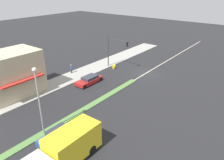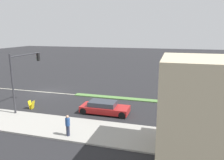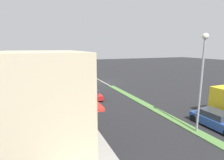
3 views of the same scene
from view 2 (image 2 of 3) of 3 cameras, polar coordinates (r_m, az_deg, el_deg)
The scene contains 7 objects.
ground_plane at distance 25.04m, azimuth 21.16°, elevation -6.11°, with size 160.00×160.00×0.00m, color #232326.
sidewalk_right at distance 16.83m, azimuth 25.51°, elevation -15.57°, with size 4.00×73.00×0.12m, color #9E9B93.
lane_marking_center at distance 29.32m, azimuth -16.48°, elevation -3.09°, with size 0.16×60.00×0.01m, color beige.
traffic_signal_main at distance 22.89m, azimuth -22.47°, elevation 2.16°, with size 4.59×0.34×5.60m.
pedestrian at distance 16.62m, azimuth -11.49°, elevation -11.46°, with size 0.34×0.34×1.59m.
warning_aframe_sign at distance 23.59m, azimuth -20.28°, elevation -6.09°, with size 0.45×0.53×0.84m.
hatchback_red at distance 20.92m, azimuth -2.01°, elevation -7.20°, with size 1.87×4.58×1.19m.
Camera 2 is at (23.71, 15.47, 7.64)m, focal length 35.00 mm.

